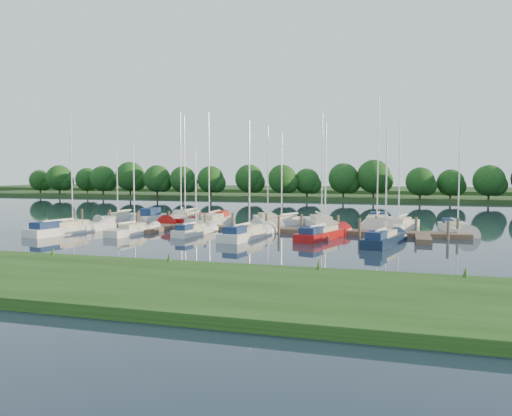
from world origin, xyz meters
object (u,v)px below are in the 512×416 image
(sailboat_n_0, at_px, (119,218))
(sailboat_s_2, at_px, (194,231))
(motorboat, at_px, (149,218))
(dock, at_px, (243,229))
(sailboat_n_5, at_px, (267,222))

(sailboat_n_0, distance_m, sailboat_s_2, 17.08)
(motorboat, bearing_deg, dock, 150.01)
(sailboat_s_2, bearing_deg, motorboat, 141.74)
(dock, distance_m, sailboat_n_0, 18.41)
(dock, xyz_separation_m, motorboat, (-13.39, 6.64, 0.17))
(sailboat_n_0, distance_m, motorboat, 3.83)
(dock, xyz_separation_m, sailboat_s_2, (-3.45, -3.58, 0.11))
(motorboat, height_order, sailboat_n_5, sailboat_n_5)
(sailboat_n_0, relative_size, sailboat_s_2, 1.08)
(sailboat_n_5, bearing_deg, sailboat_s_2, 43.28)
(sailboat_n_5, bearing_deg, dock, 59.86)
(sailboat_n_0, distance_m, sailboat_n_5, 17.84)
(motorboat, height_order, sailboat_s_2, sailboat_s_2)
(dock, xyz_separation_m, sailboat_n_0, (-17.22, 6.52, 0.07))
(dock, xyz_separation_m, sailboat_n_5, (0.62, 6.47, 0.08))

